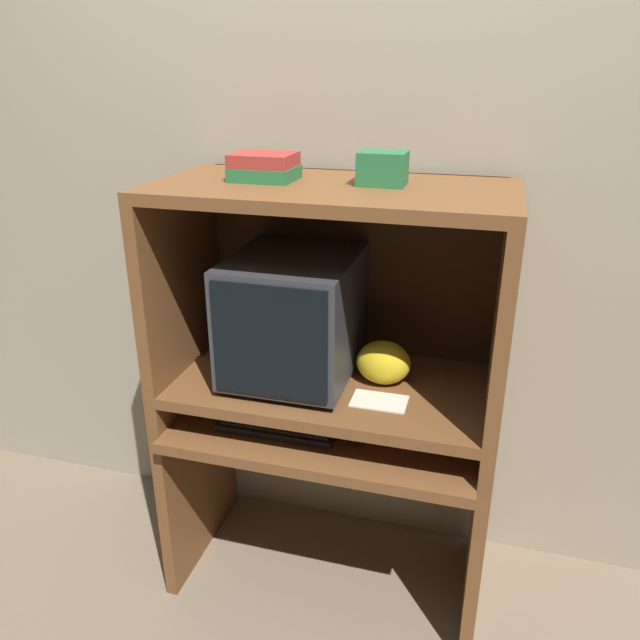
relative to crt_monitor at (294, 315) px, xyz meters
name	(u,v)px	position (x,y,z in m)	size (l,w,h in m)	color
ground_plane	(309,627)	(0.13, -0.28, -0.99)	(12.00, 12.00, 0.00)	#756651
wall_back	(358,200)	(0.13, 0.32, 0.31)	(6.00, 0.06, 2.60)	gray
desk_base	(328,479)	(0.13, -0.05, -0.57)	(1.05, 0.58, 0.65)	brown
desk_monitor_shelf	(331,388)	(0.13, -0.01, -0.24)	(1.05, 0.54, 0.14)	brown
hutch_upper	(335,252)	(0.13, 0.03, 0.21)	(1.05, 0.54, 0.62)	brown
crt_monitor	(294,315)	(0.00, 0.00, 0.00)	(0.38, 0.46, 0.40)	#333338
keyboard	(278,425)	(-0.01, -0.13, -0.33)	(0.38, 0.14, 0.03)	black
mouse	(354,437)	(0.23, -0.14, -0.33)	(0.07, 0.05, 0.03)	#28282B
snack_bag	(383,363)	(0.29, 0.02, -0.14)	(0.17, 0.13, 0.14)	gold
book_stack	(264,167)	(-0.09, 0.01, 0.46)	(0.18, 0.16, 0.08)	#236638
paper_card	(379,401)	(0.30, -0.11, -0.20)	(0.17, 0.11, 0.00)	beige
storage_box	(383,168)	(0.26, 0.02, 0.46)	(0.13, 0.11, 0.09)	#236638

